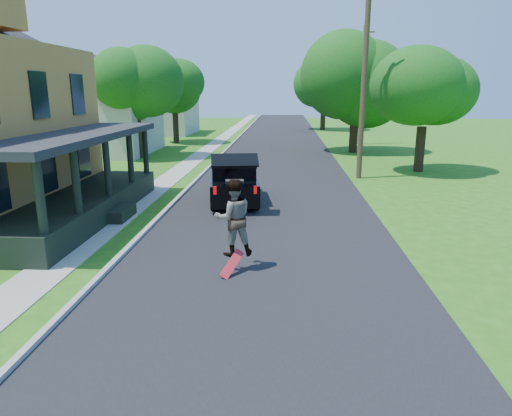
# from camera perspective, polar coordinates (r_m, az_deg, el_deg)

# --- Properties ---
(ground) EXTENTS (140.00, 140.00, 0.00)m
(ground) POSITION_cam_1_polar(r_m,az_deg,el_deg) (10.74, 0.57, -10.65)
(ground) COLOR #285F13
(ground) RESTS_ON ground
(street) EXTENTS (8.00, 120.00, 0.02)m
(street) POSITION_cam_1_polar(r_m,az_deg,el_deg) (30.06, 2.59, 5.74)
(street) COLOR black
(street) RESTS_ON ground
(curb) EXTENTS (0.15, 120.00, 0.12)m
(curb) POSITION_cam_1_polar(r_m,az_deg,el_deg) (30.40, -5.11, 5.79)
(curb) COLOR #9A9A95
(curb) RESTS_ON ground
(sidewalk) EXTENTS (1.30, 120.00, 0.03)m
(sidewalk) POSITION_cam_1_polar(r_m,az_deg,el_deg) (30.67, -7.98, 5.79)
(sidewalk) COLOR gray
(sidewalk) RESTS_ON ground
(front_walk) EXTENTS (6.50, 1.20, 0.03)m
(front_walk) POSITION_cam_1_polar(r_m,az_deg,el_deg) (19.17, -28.01, -1.01)
(front_walk) COLOR gray
(front_walk) RESTS_ON ground
(neighbor_house_mid) EXTENTS (12.78, 12.78, 8.30)m
(neighbor_house_mid) POSITION_cam_1_polar(r_m,az_deg,el_deg) (36.50, -19.51, 13.10)
(neighbor_house_mid) COLOR beige
(neighbor_house_mid) RESTS_ON ground
(neighbor_house_far) EXTENTS (12.78, 12.78, 8.30)m
(neighbor_house_far) POSITION_cam_1_polar(r_m,az_deg,el_deg) (51.65, -12.52, 13.74)
(neighbor_house_far) COLOR beige
(neighbor_house_far) RESTS_ON ground
(black_suv) EXTENTS (2.46, 5.08, 2.28)m
(black_suv) POSITION_cam_1_polar(r_m,az_deg,el_deg) (19.18, -2.79, 3.37)
(black_suv) COLOR black
(black_suv) RESTS_ON ground
(skateboarder) EXTENTS (1.16, 1.02, 2.01)m
(skateboarder) POSITION_cam_1_polar(r_m,az_deg,el_deg) (11.72, -2.83, -1.22)
(skateboarder) COLOR black
(skateboarder) RESTS_ON ground
(skateboard) EXTENTS (0.58, 0.70, 0.62)m
(skateboard) POSITION_cam_1_polar(r_m,az_deg,el_deg) (11.65, -3.03, -7.13)
(skateboard) COLOR #AA0E16
(skateboard) RESTS_ON ground
(tree_left_mid) EXTENTS (5.84, 6.02, 7.88)m
(tree_left_mid) POSITION_cam_1_polar(r_m,az_deg,el_deg) (32.82, -15.05, 15.18)
(tree_left_mid) COLOR black
(tree_left_mid) RESTS_ON ground
(tree_left_far) EXTENTS (5.58, 5.30, 7.85)m
(tree_left_far) POSITION_cam_1_polar(r_m,az_deg,el_deg) (41.89, -10.29, 15.30)
(tree_left_far) COLOR black
(tree_left_far) RESTS_ON ground
(tree_right_near) EXTENTS (6.15, 6.33, 7.31)m
(tree_right_near) POSITION_cam_1_polar(r_m,az_deg,el_deg) (27.90, 20.32, 13.72)
(tree_right_near) COLOR black
(tree_right_near) RESTS_ON ground
(tree_right_mid) EXTENTS (7.31, 7.49, 9.05)m
(tree_right_mid) POSITION_cam_1_polar(r_m,az_deg,el_deg) (35.51, 12.42, 16.18)
(tree_right_mid) COLOR black
(tree_right_mid) RESTS_ON ground
(tree_right_far) EXTENTS (7.31, 7.06, 9.29)m
(tree_right_far) POSITION_cam_1_polar(r_m,az_deg,el_deg) (55.59, 8.49, 15.95)
(tree_right_far) COLOR black
(tree_right_far) RESTS_ON ground
(utility_pole_near) EXTENTS (1.71, 0.38, 9.63)m
(utility_pole_near) POSITION_cam_1_polar(r_m,az_deg,el_deg) (24.73, 13.34, 15.05)
(utility_pole_near) COLOR #41301E
(utility_pole_near) RESTS_ON ground
(utility_pole_far) EXTENTS (1.55, 0.45, 9.82)m
(utility_pole_far) POSITION_cam_1_polar(r_m,az_deg,el_deg) (41.13, 13.10, 14.80)
(utility_pole_far) COLOR #41301E
(utility_pole_far) RESTS_ON ground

